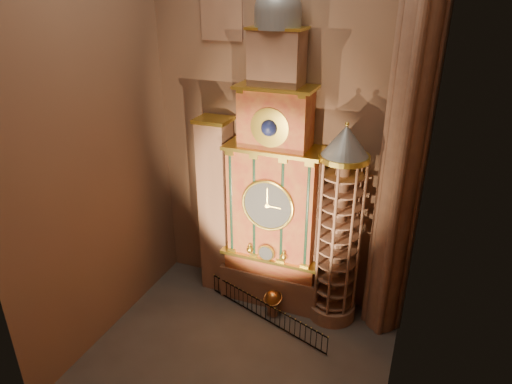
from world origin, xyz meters
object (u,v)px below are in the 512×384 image
at_px(iron_railing, 266,312).
at_px(stair_turret, 338,230).
at_px(portrait_tower, 217,207).
at_px(celestial_globe, 273,301).
at_px(astronomical_clock, 274,191).

bearing_deg(iron_railing, stair_turret, 30.30).
distance_m(portrait_tower, iron_railing, 6.28).
xyz_separation_m(celestial_globe, iron_railing, (-0.18, -0.63, -0.32)).
height_order(stair_turret, iron_railing, stair_turret).
bearing_deg(astronomical_clock, iron_railing, -80.28).
xyz_separation_m(astronomical_clock, iron_railing, (0.36, -2.10, -6.09)).
bearing_deg(iron_railing, celestial_globe, 74.12).
height_order(astronomical_clock, portrait_tower, astronomical_clock).
relative_size(astronomical_clock, portrait_tower, 1.64).
height_order(portrait_tower, iron_railing, portrait_tower).
bearing_deg(portrait_tower, astronomical_clock, -0.29).
height_order(celestial_globe, iron_railing, celestial_globe).
distance_m(portrait_tower, stair_turret, 6.91).
height_order(astronomical_clock, iron_railing, astronomical_clock).
bearing_deg(portrait_tower, stair_turret, -2.33).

